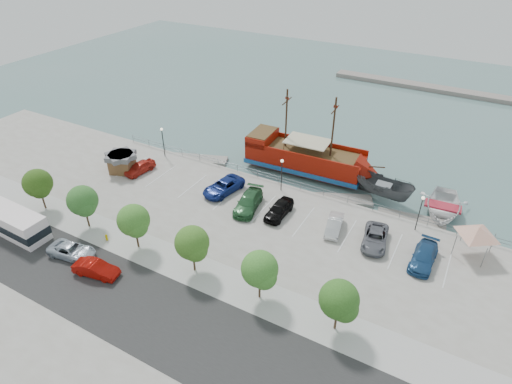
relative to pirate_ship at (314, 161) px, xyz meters
The scene contains 34 objects.
ground 13.95m from the pirate_ship, 95.42° to the right, with size 160.00×160.00×0.00m, color slate.
land_slab 34.81m from the pirate_ship, 92.15° to the right, with size 100.00×58.00×1.20m, color gray.
street 29.80m from the pirate_ship, 92.51° to the right, with size 100.00×8.00×0.04m, color #282828.
sidewalk 23.81m from the pirate_ship, 93.14° to the right, with size 100.00×4.00×0.05m, color #B0B0AF.
seawall_railing 6.11m from the pirate_ship, 102.36° to the right, with size 50.00×0.06×1.00m.
far_shore 42.18m from the pirate_ship, 78.10° to the left, with size 40.00×3.00×0.80m, color gray.
pirate_ship is the anchor object (origin of this frame).
patrol_boat 9.89m from the pirate_ship, 10.59° to the right, with size 2.83×7.53×2.91m, color #474A4D.
speedboat 16.70m from the pirate_ship, ahead, with size 5.59×7.83×1.62m, color white.
dock_west 16.17m from the pirate_ship, 163.54° to the right, with size 7.81×2.23×0.45m, color gray.
dock_mid 7.28m from the pirate_ship, 40.11° to the right, with size 7.65×2.18×0.44m, color gray.
dock_east 14.67m from the pirate_ship, 18.23° to the right, with size 7.49×2.14×0.43m, color gray.
shed 25.17m from the pirate_ship, 148.65° to the right, with size 3.98×3.98×2.54m.
canopy_tent 22.13m from the pirate_ship, 22.69° to the right, with size 5.27×5.27×3.77m.
street_van 31.28m from the pirate_ship, 116.70° to the right, with size 2.22×4.80×1.33m, color #B0BCC9.
street_sedan 30.36m from the pirate_ship, 109.16° to the right, with size 1.54×4.41×1.45m, color #9E0C05.
shuttle_bus 35.77m from the pirate_ship, 127.82° to the right, with size 7.89×2.94×2.76m.
fire_hydrant 27.73m from the pirate_ship, 117.66° to the right, with size 0.26×0.26×0.75m.
lamp_post_left 20.72m from the pirate_ship, 159.40° to the right, with size 0.36×0.36×4.28m.
lamp_post_mid 7.64m from the pirate_ship, 100.20° to the right, with size 0.36×0.36×4.28m.
lamp_post_right 16.51m from the pirate_ship, 26.28° to the right, with size 0.36×0.36×4.28m.
tree_a 33.31m from the pirate_ship, 134.18° to the right, with size 3.30×3.20×5.00m.
tree_b 28.89m from the pirate_ship, 124.14° to the right, with size 3.30×3.20×5.00m.
tree_c 25.64m from the pirate_ship, 111.02° to the right, with size 3.30×3.20×5.00m.
tree_d 24.04m from the pirate_ship, 95.18° to the right, with size 3.30×3.20×5.00m.
tree_e 24.43m from the pirate_ship, 78.51° to the right, with size 3.30×3.20×5.00m.
tree_f 26.71m from the pirate_ship, 63.58° to the right, with size 3.30×3.20×5.00m.
parked_car_a 22.85m from the pirate_ship, 147.47° to the right, with size 1.75×4.35×1.48m, color red.
parked_car_c 13.14m from the pirate_ship, 123.38° to the right, with size 2.58×5.60×1.56m, color navy.
parked_car_d 12.80m from the pirate_ship, 103.14° to the right, with size 2.30×5.66×1.64m, color #2A5E33.
parked_car_e 12.02m from the pirate_ship, 86.42° to the right, with size 1.89×4.70×1.60m, color black.
parked_car_f 13.58m from the pirate_ship, 58.50° to the right, with size 1.48×4.26×1.40m, color silver.
parked_car_g 16.37m from the pirate_ship, 45.35° to the right, with size 2.39×5.18×1.44m, color slate.
parked_car_h 20.43m from the pirate_ship, 36.61° to the right, with size 2.10×5.17×1.50m, color navy.
Camera 1 is at (18.55, -33.29, 28.51)m, focal length 30.00 mm.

